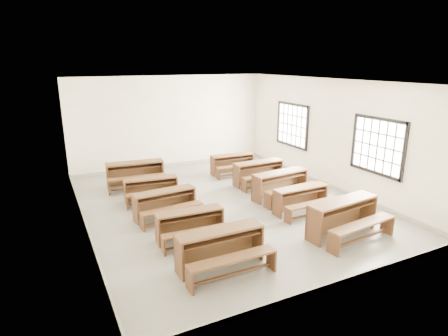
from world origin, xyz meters
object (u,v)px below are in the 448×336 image
desk_set_3 (151,188)px  desk_set_7 (281,183)px  desk_set_0 (221,246)px  desk_set_1 (190,223)px  desk_set_8 (259,171)px  desk_set_9 (233,163)px  desk_set_4 (135,172)px  desk_set_5 (344,215)px  desk_set_6 (302,198)px  desk_set_2 (165,202)px

desk_set_3 → desk_set_7: size_ratio=0.86×
desk_set_0 → desk_set_1: desk_set_0 is taller
desk_set_0 → desk_set_8: desk_set_0 is taller
desk_set_1 → desk_set_9: desk_set_9 is taller
desk_set_3 → desk_set_4: bearing=100.4°
desk_set_0 → desk_set_8: (3.16, 3.85, -0.02)m
desk_set_3 → desk_set_5: (3.18, -3.90, 0.09)m
desk_set_6 → desk_set_8: (0.21, 2.38, 0.03)m
desk_set_4 → desk_set_2: bearing=-82.3°
desk_set_1 → desk_set_2: 1.37m
desk_set_3 → desk_set_0: bearing=-80.6°
desk_set_1 → desk_set_4: 4.02m
desk_set_4 → desk_set_9: desk_set_4 is taller
desk_set_2 → desk_set_6: bearing=-25.7°
desk_set_4 → desk_set_0: bearing=-81.0°
desk_set_4 → desk_set_3: bearing=-80.3°
desk_set_4 → desk_set_5: 6.22m
desk_set_7 → desk_set_1: bearing=-163.9°
desk_set_1 → desk_set_9: (3.06, 3.90, 0.01)m
desk_set_3 → desk_set_8: 3.36m
desk_set_1 → desk_set_9: 4.96m
desk_set_1 → desk_set_5: bearing=-19.5°
desk_set_1 → desk_set_4: desk_set_4 is taller
desk_set_1 → desk_set_7: size_ratio=0.85×
desk_set_4 → desk_set_5: (3.27, -5.29, 0.02)m
desk_set_5 → desk_set_3: bearing=122.9°
desk_set_1 → desk_set_7: bearing=24.4°
desk_set_1 → desk_set_7: (3.17, 1.24, 0.06)m
desk_set_0 → desk_set_9: 5.99m
desk_set_5 → desk_set_8: size_ratio=1.16×
desk_set_3 → desk_set_9: bearing=28.5°
desk_set_2 → desk_set_4: (-0.08, 2.65, 0.05)m
desk_set_5 → desk_set_6: size_ratio=1.25×
desk_set_8 → desk_set_2: bearing=-161.7°
desk_set_1 → desk_set_8: 4.13m
desk_set_0 → desk_set_4: bearing=93.2°
desk_set_1 → desk_set_2: bearing=97.9°
desk_set_9 → desk_set_1: bearing=-125.4°
desk_set_2 → desk_set_5: desk_set_5 is taller
desk_set_4 → desk_set_5: desk_set_5 is taller
desk_set_0 → desk_set_2: bearing=94.5°
desk_set_8 → desk_set_3: bearing=177.6°
desk_set_2 → desk_set_5: 4.14m
desk_set_0 → desk_set_1: bearing=94.0°
desk_set_5 → desk_set_9: desk_set_5 is taller
desk_set_7 → desk_set_9: desk_set_7 is taller
desk_set_7 → desk_set_9: bearing=87.4°
desk_set_2 → desk_set_8: bearing=14.4°
desk_set_8 → desk_set_6: bearing=-96.1°
desk_set_5 → desk_set_9: size_ratio=1.23×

